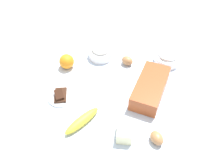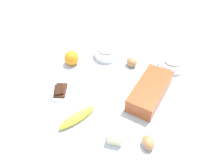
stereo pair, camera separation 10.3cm
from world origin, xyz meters
name	(u,v)px [view 1 (the left image)]	position (x,y,z in m)	size (l,w,h in m)	color
ground_plane	(112,91)	(0.00, 0.00, -0.01)	(2.40, 2.40, 0.02)	silver
loaf_pan	(150,87)	(0.00, 0.19, 0.04)	(0.30, 0.19, 0.08)	#9E4723
flour_bowl	(101,52)	(-0.24, -0.10, 0.03)	(0.14, 0.14, 0.07)	white
sugar_bowl	(167,57)	(-0.25, 0.28, 0.03)	(0.14, 0.14, 0.07)	white
banana	(82,121)	(0.22, -0.10, 0.02)	(0.19, 0.04, 0.04)	yellow
orange_fruit	(67,61)	(-0.13, -0.26, 0.04)	(0.08, 0.08, 0.08)	orange
butter_block	(125,132)	(0.26, 0.09, 0.03)	(0.09, 0.06, 0.06)	#F4EDB2
egg_near_butter	(157,138)	(0.27, 0.22, 0.02)	(0.05, 0.05, 0.07)	#AD7547
egg_beside_bowl	(127,61)	(-0.20, 0.06, 0.03)	(0.05, 0.05, 0.06)	#AF7647
chocolate_plate	(61,96)	(0.08, -0.24, 0.01)	(0.13, 0.13, 0.03)	white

